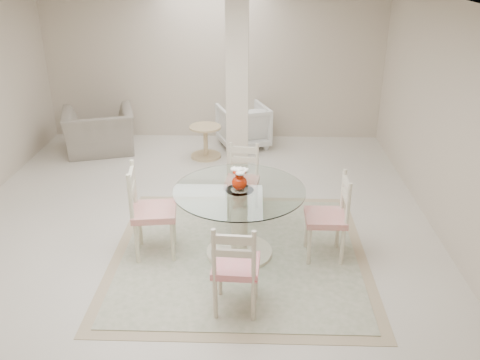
{
  "coord_description": "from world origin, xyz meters",
  "views": [
    {
      "loc": [
        0.75,
        -5.5,
        3.2
      ],
      "look_at": [
        0.59,
        -0.35,
        0.85
      ],
      "focal_mm": 38.0,
      "sensor_mm": 36.0,
      "label": 1
    }
  ],
  "objects_px": {
    "red_vase": "(239,179)",
    "side_table": "(206,143)",
    "dining_table": "(239,222)",
    "dining_chair_west": "(146,205)",
    "dining_chair_north": "(243,175)",
    "dining_chair_east": "(332,211)",
    "armchair_white": "(243,126)",
    "recliner_taupe": "(100,131)",
    "column": "(237,97)",
    "dining_chair_south": "(235,262)"
  },
  "relations": [
    {
      "from": "column",
      "to": "armchair_white",
      "type": "relative_size",
      "value": 3.31
    },
    {
      "from": "dining_chair_west",
      "to": "dining_chair_south",
      "type": "xyz_separation_m",
      "value": [
        1.02,
        -1.01,
        -0.06
      ]
    },
    {
      "from": "column",
      "to": "side_table",
      "type": "relative_size",
      "value": 4.96
    },
    {
      "from": "column",
      "to": "dining_table",
      "type": "bearing_deg",
      "value": -87.3
    },
    {
      "from": "red_vase",
      "to": "armchair_white",
      "type": "distance_m",
      "value": 3.59
    },
    {
      "from": "dining_chair_north",
      "to": "armchair_white",
      "type": "xyz_separation_m",
      "value": [
        -0.06,
        2.52,
        -0.17
      ]
    },
    {
      "from": "red_vase",
      "to": "side_table",
      "type": "bearing_deg",
      "value": 102.5
    },
    {
      "from": "dining_chair_west",
      "to": "side_table",
      "type": "bearing_deg",
      "value": -14.32
    },
    {
      "from": "dining_chair_north",
      "to": "recliner_taupe",
      "type": "bearing_deg",
      "value": 145.46
    },
    {
      "from": "armchair_white",
      "to": "side_table",
      "type": "relative_size",
      "value": 1.5
    },
    {
      "from": "red_vase",
      "to": "dining_chair_east",
      "type": "distance_m",
      "value": 1.09
    },
    {
      "from": "dining_table",
      "to": "red_vase",
      "type": "xyz_separation_m",
      "value": [
        0.0,
        -0.0,
        0.53
      ]
    },
    {
      "from": "dining_chair_south",
      "to": "side_table",
      "type": "height_order",
      "value": "dining_chair_south"
    },
    {
      "from": "column",
      "to": "dining_chair_north",
      "type": "relative_size",
      "value": 2.61
    },
    {
      "from": "recliner_taupe",
      "to": "dining_chair_west",
      "type": "bearing_deg",
      "value": 98.21
    },
    {
      "from": "column",
      "to": "red_vase",
      "type": "height_order",
      "value": "column"
    },
    {
      "from": "dining_chair_south",
      "to": "dining_table",
      "type": "bearing_deg",
      "value": -86.94
    },
    {
      "from": "column",
      "to": "side_table",
      "type": "height_order",
      "value": "column"
    },
    {
      "from": "dining_chair_west",
      "to": "armchair_white",
      "type": "distance_m",
      "value": 3.69
    },
    {
      "from": "dining_table",
      "to": "dining_chair_north",
      "type": "relative_size",
      "value": 1.39
    },
    {
      "from": "dining_chair_east",
      "to": "dining_chair_west",
      "type": "height_order",
      "value": "dining_chair_west"
    },
    {
      "from": "column",
      "to": "recliner_taupe",
      "type": "distance_m",
      "value": 2.91
    },
    {
      "from": "dining_chair_east",
      "to": "dining_table",
      "type": "bearing_deg",
      "value": -89.93
    },
    {
      "from": "column",
      "to": "armchair_white",
      "type": "bearing_deg",
      "value": 88.71
    },
    {
      "from": "recliner_taupe",
      "to": "dining_chair_south",
      "type": "bearing_deg",
      "value": 104.16
    },
    {
      "from": "dining_chair_north",
      "to": "dining_chair_west",
      "type": "height_order",
      "value": "dining_chair_west"
    },
    {
      "from": "dining_chair_east",
      "to": "dining_chair_south",
      "type": "bearing_deg",
      "value": -45.07
    },
    {
      "from": "dining_table",
      "to": "dining_chair_west",
      "type": "height_order",
      "value": "dining_chair_west"
    },
    {
      "from": "red_vase",
      "to": "dining_chair_south",
      "type": "height_order",
      "value": "dining_chair_south"
    },
    {
      "from": "armchair_white",
      "to": "side_table",
      "type": "height_order",
      "value": "armchair_white"
    },
    {
      "from": "dining_table",
      "to": "red_vase",
      "type": "height_order",
      "value": "red_vase"
    },
    {
      "from": "column",
      "to": "red_vase",
      "type": "xyz_separation_m",
      "value": [
        0.09,
        -1.85,
        -0.4
      ]
    },
    {
      "from": "recliner_taupe",
      "to": "dining_table",
      "type": "bearing_deg",
      "value": 111.65
    },
    {
      "from": "side_table",
      "to": "dining_table",
      "type": "bearing_deg",
      "value": -77.51
    },
    {
      "from": "red_vase",
      "to": "armchair_white",
      "type": "xyz_separation_m",
      "value": [
        -0.05,
        3.54,
        -0.58
      ]
    },
    {
      "from": "dining_table",
      "to": "dining_chair_north",
      "type": "xyz_separation_m",
      "value": [
        0.01,
        1.02,
        0.12
      ]
    },
    {
      "from": "red_vase",
      "to": "side_table",
      "type": "distance_m",
      "value": 3.14
    },
    {
      "from": "dining_chair_east",
      "to": "dining_chair_south",
      "type": "relative_size",
      "value": 1.02
    },
    {
      "from": "red_vase",
      "to": "dining_chair_west",
      "type": "distance_m",
      "value": 1.08
    },
    {
      "from": "dining_chair_south",
      "to": "armchair_white",
      "type": "distance_m",
      "value": 4.57
    },
    {
      "from": "column",
      "to": "dining_chair_east",
      "type": "height_order",
      "value": "column"
    },
    {
      "from": "red_vase",
      "to": "armchair_white",
      "type": "bearing_deg",
      "value": 90.81
    },
    {
      "from": "dining_chair_north",
      "to": "dining_chair_south",
      "type": "distance_m",
      "value": 2.04
    },
    {
      "from": "dining_chair_east",
      "to": "armchair_white",
      "type": "xyz_separation_m",
      "value": [
        -1.07,
        3.54,
        -0.21
      ]
    },
    {
      "from": "dining_chair_west",
      "to": "recliner_taupe",
      "type": "distance_m",
      "value": 3.51
    },
    {
      "from": "dining_table",
      "to": "dining_chair_south",
      "type": "distance_m",
      "value": 1.03
    },
    {
      "from": "column",
      "to": "dining_chair_east",
      "type": "distance_m",
      "value": 2.29
    },
    {
      "from": "dining_table",
      "to": "dining_chair_south",
      "type": "xyz_separation_m",
      "value": [
        -0.01,
        -1.02,
        0.15
      ]
    },
    {
      "from": "red_vase",
      "to": "recliner_taupe",
      "type": "distance_m",
      "value": 4.07
    },
    {
      "from": "dining_chair_north",
      "to": "armchair_white",
      "type": "relative_size",
      "value": 1.27
    }
  ]
}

